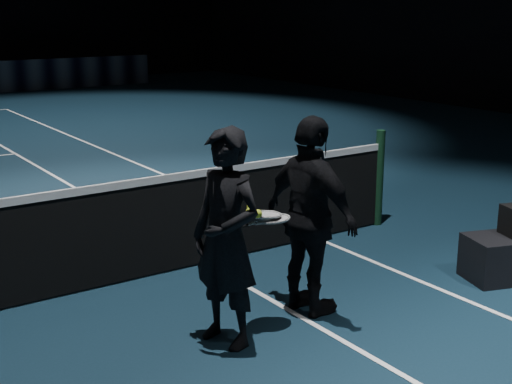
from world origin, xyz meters
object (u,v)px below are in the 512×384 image
at_px(racket_lower, 273,219).
at_px(racket_upper, 265,215).
at_px(player_a, 226,239).
at_px(tennis_balls, 253,212).
at_px(player_b, 311,217).

height_order(racket_lower, racket_upper, racket_upper).
relative_size(player_a, racket_lower, 2.40).
height_order(racket_upper, tennis_balls, tennis_balls).
height_order(player_b, tennis_balls, player_b).
xyz_separation_m(player_a, tennis_balls, (0.25, 0.03, 0.16)).
xyz_separation_m(player_a, racket_lower, (0.45, 0.04, 0.06)).
distance_m(player_a, racket_lower, 0.45).
xyz_separation_m(player_a, racket_upper, (0.39, 0.08, 0.10)).
xyz_separation_m(player_b, tennis_balls, (-0.59, -0.05, 0.16)).
bearing_deg(player_b, racket_upper, 84.04).
bearing_deg(racket_upper, player_b, -9.08).
xyz_separation_m(racket_lower, tennis_balls, (-0.19, -0.01, 0.09)).
bearing_deg(tennis_balls, racket_upper, 18.88).
distance_m(player_b, tennis_balls, 0.62).
height_order(player_b, racket_upper, player_b).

